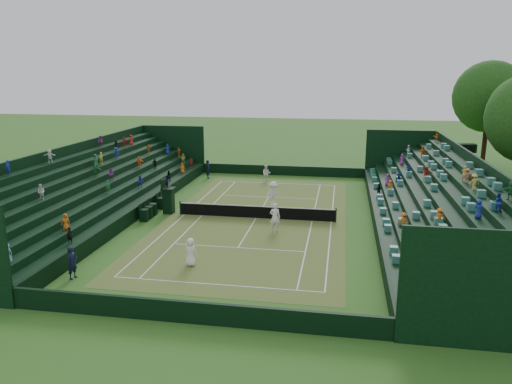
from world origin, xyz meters
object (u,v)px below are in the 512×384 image
at_px(umpire_chair, 168,197).
at_px(player_far_west, 266,173).
at_px(tennis_net, 256,212).
at_px(player_near_west, 191,252).
at_px(player_near_east, 275,217).
at_px(player_far_east, 273,194).

relative_size(umpire_chair, player_far_west, 1.76).
height_order(tennis_net, player_near_west, player_near_west).
xyz_separation_m(umpire_chair, player_near_east, (8.56, -3.01, -0.27)).
distance_m(tennis_net, player_near_west, 9.83).
xyz_separation_m(player_near_west, player_near_east, (3.78, 6.87, 0.19)).
xyz_separation_m(tennis_net, player_near_west, (-2.00, -9.63, 0.27)).
relative_size(player_near_west, player_near_east, 0.81).
distance_m(tennis_net, umpire_chair, 6.83).
bearing_deg(player_far_west, player_near_east, -82.44).
bearing_deg(tennis_net, player_far_west, 95.25).
bearing_deg(player_near_east, umpire_chair, -24.80).
relative_size(player_near_west, player_far_west, 0.95).
distance_m(player_near_west, player_near_east, 7.84).
bearing_deg(player_far_west, tennis_net, -88.06).
distance_m(umpire_chair, player_far_west, 13.46).
height_order(player_near_west, player_far_east, player_far_east).
relative_size(tennis_net, player_far_east, 5.82).
distance_m(player_far_west, player_far_east, 9.02).
height_order(tennis_net, player_far_west, player_far_west).
bearing_deg(player_far_east, player_near_east, -123.87).
height_order(player_near_east, player_far_east, player_far_east).
bearing_deg(player_far_east, player_near_west, -144.64).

